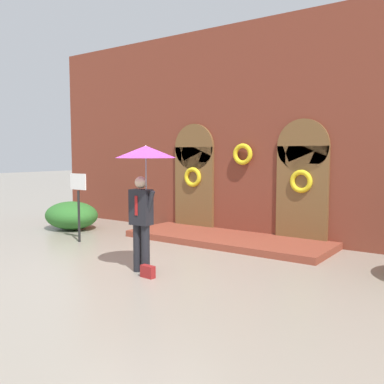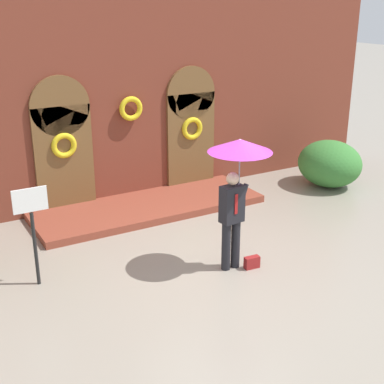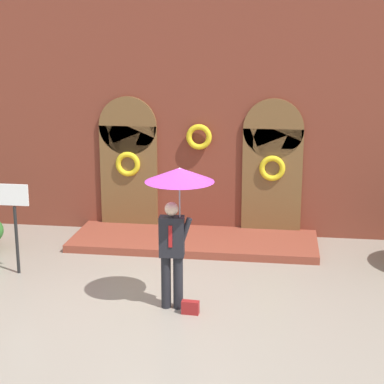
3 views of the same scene
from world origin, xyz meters
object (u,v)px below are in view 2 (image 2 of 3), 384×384
at_px(person_with_umbrella, 238,165).
at_px(sign_post, 32,221).
at_px(handbag, 252,262).
at_px(shrub_right, 330,164).

distance_m(person_with_umbrella, sign_post, 3.51).
bearing_deg(person_with_umbrella, handbag, -40.82).
relative_size(sign_post, shrub_right, 1.03).
bearing_deg(handbag, sign_post, 163.23).
height_order(person_with_umbrella, handbag, person_with_umbrella).
relative_size(handbag, shrub_right, 0.17).
relative_size(person_with_umbrella, sign_post, 1.37).
bearing_deg(shrub_right, sign_post, -170.27).
bearing_deg(sign_post, shrub_right, 9.73).
bearing_deg(sign_post, person_with_umbrella, -19.37).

